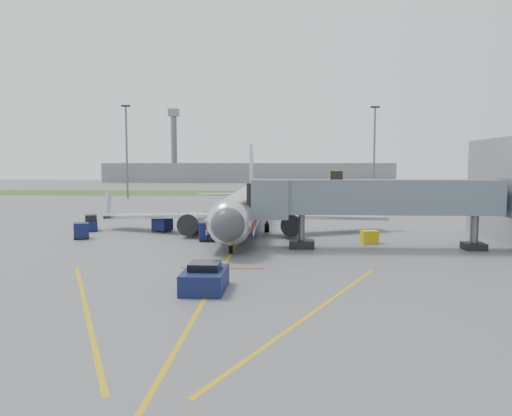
{
  "coord_description": "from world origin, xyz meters",
  "views": [
    {
      "loc": [
        4.21,
        -38.99,
        7.42
      ],
      "look_at": [
        1.73,
        9.14,
        3.2
      ],
      "focal_mm": 35.0,
      "sensor_mm": 36.0,
      "label": 1
    }
  ],
  "objects_px": {
    "pushback_tug": "(205,278)",
    "baggage_tug": "(91,224)",
    "airliner": "(243,208)",
    "ramp_worker": "(214,226)",
    "belt_loader": "(199,227)"
  },
  "relations": [
    {
      "from": "pushback_tug",
      "to": "ramp_worker",
      "type": "bearing_deg",
      "value": 96.57
    },
    {
      "from": "belt_loader",
      "to": "ramp_worker",
      "type": "xyz_separation_m",
      "value": [
        1.97,
        -2.82,
        0.44
      ]
    },
    {
      "from": "airliner",
      "to": "ramp_worker",
      "type": "xyz_separation_m",
      "value": [
        -3.0,
        -2.03,
        -1.72
      ]
    },
    {
      "from": "pushback_tug",
      "to": "belt_loader",
      "type": "relative_size",
      "value": 0.98
    },
    {
      "from": "ramp_worker",
      "to": "pushback_tug",
      "type": "bearing_deg",
      "value": -118.99
    },
    {
      "from": "airliner",
      "to": "pushback_tug",
      "type": "distance_m",
      "value": 25.53
    },
    {
      "from": "airliner",
      "to": "ramp_worker",
      "type": "distance_m",
      "value": 4.01
    },
    {
      "from": "airliner",
      "to": "pushback_tug",
      "type": "relative_size",
      "value": 8.85
    },
    {
      "from": "baggage_tug",
      "to": "ramp_worker",
      "type": "xyz_separation_m",
      "value": [
        14.14,
        -2.34,
        0.13
      ]
    },
    {
      "from": "baggage_tug",
      "to": "belt_loader",
      "type": "xyz_separation_m",
      "value": [
        12.17,
        0.48,
        -0.31
      ]
    },
    {
      "from": "pushback_tug",
      "to": "ramp_worker",
      "type": "distance_m",
      "value": 23.58
    },
    {
      "from": "pushback_tug",
      "to": "baggage_tug",
      "type": "height_order",
      "value": "baggage_tug"
    },
    {
      "from": "airliner",
      "to": "ramp_worker",
      "type": "bearing_deg",
      "value": -145.96
    },
    {
      "from": "airliner",
      "to": "ramp_worker",
      "type": "relative_size",
      "value": 19.28
    },
    {
      "from": "airliner",
      "to": "belt_loader",
      "type": "height_order",
      "value": "airliner"
    }
  ]
}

